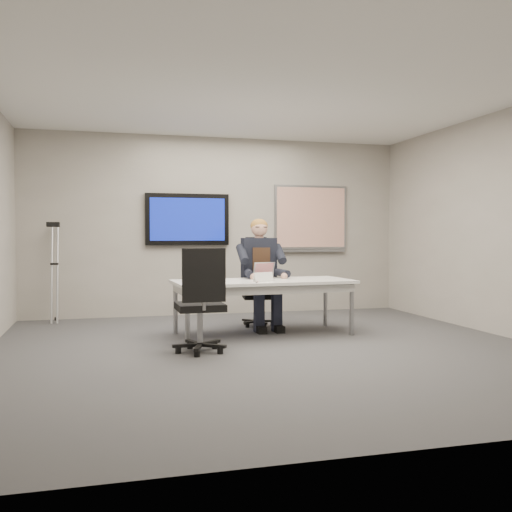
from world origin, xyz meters
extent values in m
cube|color=#3D3D3F|center=(0.00, 0.00, 0.00)|extent=(6.00, 6.00, 0.02)
cube|color=white|center=(0.00, 0.00, 2.80)|extent=(6.00, 6.00, 0.02)
cube|color=#9C968D|center=(0.00, 3.00, 1.40)|extent=(6.00, 0.02, 2.80)
cube|color=#9C968D|center=(0.00, -3.00, 1.40)|extent=(6.00, 0.02, 2.80)
cube|color=#9C968D|center=(3.00, 0.00, 1.40)|extent=(0.02, 6.00, 2.80)
cube|color=white|center=(0.17, 0.97, 0.67)|extent=(2.27, 1.04, 0.04)
cube|color=#BBBBB7|center=(0.17, 0.97, 0.59)|extent=(2.17, 0.94, 0.09)
cylinder|color=gray|center=(-0.85, 0.53, 0.32)|extent=(0.06, 0.06, 0.65)
cylinder|color=gray|center=(1.22, 0.63, 0.32)|extent=(0.06, 0.06, 0.65)
cylinder|color=gray|center=(-0.89, 1.31, 0.32)|extent=(0.06, 0.06, 0.65)
cylinder|color=gray|center=(1.19, 1.41, 0.32)|extent=(0.06, 0.06, 0.65)
cube|color=black|center=(-0.50, 2.95, 1.50)|extent=(1.30, 0.08, 0.80)
cube|color=navy|center=(-0.50, 2.90, 1.50)|extent=(1.16, 0.01, 0.66)
cube|color=gray|center=(1.55, 2.98, 1.55)|extent=(1.25, 0.04, 1.05)
cube|color=white|center=(1.55, 2.95, 1.55)|extent=(1.18, 0.01, 0.98)
cube|color=gray|center=(1.55, 2.94, 1.00)|extent=(1.18, 0.05, 0.04)
cylinder|color=gray|center=(0.29, 1.64, 0.25)|extent=(0.05, 0.05, 0.32)
cube|color=black|center=(0.29, 1.64, 0.41)|extent=(0.47, 0.47, 0.06)
cube|color=black|center=(0.32, 1.84, 0.71)|extent=(0.38, 0.10, 0.47)
cylinder|color=gray|center=(-0.78, 0.09, 0.30)|extent=(0.06, 0.06, 0.38)
cube|color=black|center=(-0.78, 0.09, 0.49)|extent=(0.50, 0.50, 0.07)
cube|color=black|center=(-0.78, -0.15, 0.84)|extent=(0.45, 0.06, 0.55)
cube|color=black|center=(0.29, 1.62, 0.90)|extent=(0.47, 0.28, 0.63)
cube|color=#332014|center=(0.29, 1.49, 0.93)|extent=(0.24, 0.03, 0.30)
sphere|color=tan|center=(0.29, 1.59, 1.35)|extent=(0.23, 0.23, 0.23)
ellipsoid|color=brown|center=(0.29, 1.61, 1.38)|extent=(0.24, 0.24, 0.20)
cube|color=silver|center=(0.27, 1.17, 0.70)|extent=(0.33, 0.25, 0.02)
cube|color=black|center=(0.27, 1.16, 0.70)|extent=(0.27, 0.18, 0.00)
cube|color=silver|center=(0.27, 1.31, 0.80)|extent=(0.30, 0.12, 0.20)
cube|color=#B51320|center=(0.27, 1.30, 0.80)|extent=(0.27, 0.10, 0.16)
cylinder|color=black|center=(0.00, 0.62, 0.69)|extent=(0.06, 0.13, 0.01)
camera|label=1|loc=(-1.77, -5.90, 1.24)|focal=40.00mm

